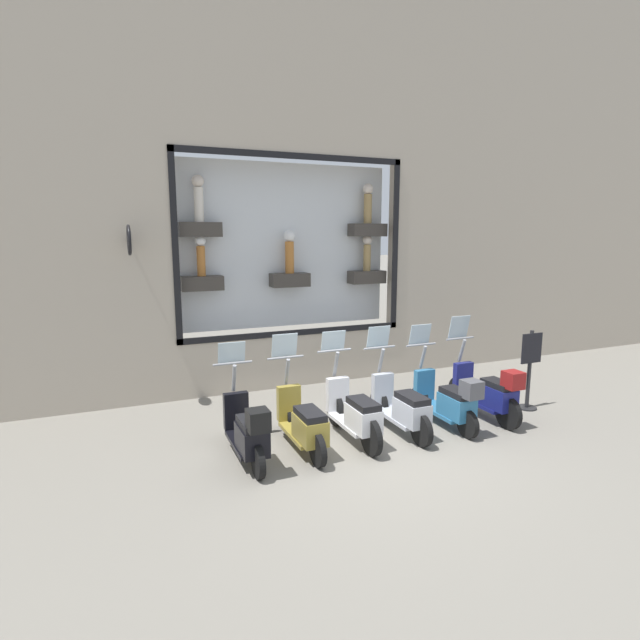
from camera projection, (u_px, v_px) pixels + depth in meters
ground_plane at (374, 449)px, 7.49m from camera, size 120.00×120.00×0.00m
building_facade at (290, 131)px, 9.87m from camera, size 1.18×36.00×10.22m
scooter_navy_0 at (489, 392)px, 8.62m from camera, size 1.81×0.61×1.70m
scooter_teal_1 at (449, 400)px, 8.29m from camera, size 1.79×0.60×1.60m
scooter_silver_2 at (402, 407)px, 8.03m from camera, size 1.80×0.60×1.63m
scooter_white_3 at (355, 414)px, 7.70m from camera, size 1.81×0.61×1.61m
scooter_olive_4 at (303, 423)px, 7.38m from camera, size 1.80×0.60×1.63m
scooter_black_5 at (248, 431)px, 6.98m from camera, size 1.79×0.61×1.57m
shop_sign_post at (530, 368)px, 9.10m from camera, size 0.36×0.45×1.47m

